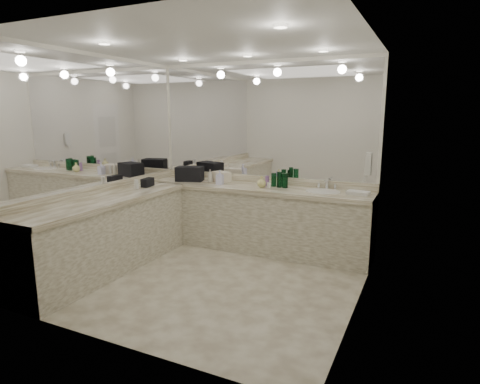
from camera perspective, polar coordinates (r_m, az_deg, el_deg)
The scene contains 34 objects.
floor at distance 4.75m, azimuth -3.86°, elevation -12.29°, with size 3.20×3.20×0.00m, color beige.
ceiling at distance 4.41m, azimuth -4.33°, elevation 20.44°, with size 3.20×3.20×0.00m, color white.
wall_back at distance 5.74m, azimuth 3.31°, elevation 5.28°, with size 3.20×0.02×2.60m, color silver.
wall_left at distance 5.36m, azimuth -19.21°, elevation 4.26°, with size 0.02×3.00×2.60m, color silver.
wall_right at distance 3.87m, azimuth 17.04°, elevation 1.95°, with size 0.02×3.00×2.60m, color silver.
vanity_back_base at distance 5.63m, azimuth 2.06°, elevation -3.95°, with size 3.20×0.60×0.84m, color silver.
vanity_back_top at distance 5.52m, azimuth 2.05°, elevation 0.54°, with size 3.20×0.64×0.06m, color #EDE6CC.
vanity_left_base at distance 5.12m, azimuth -18.51°, elevation -6.09°, with size 0.60×2.40×0.84m, color silver.
vanity_left_top at distance 5.00m, azimuth -18.75°, elevation -1.17°, with size 0.64×2.42×0.06m, color #EDE6CC.
backsplash_back at distance 5.77m, azimuth 3.20°, elevation 1.80°, with size 3.20×0.04×0.10m, color #EDE6CC.
backsplash_left at distance 5.39m, azimuth -18.82°, elevation 0.56°, with size 0.04×3.00×0.10m, color #EDE6CC.
mirror_back at distance 5.70m, azimuth 3.32°, elevation 10.03°, with size 3.12×0.01×1.55m, color white.
mirror_left at distance 5.32m, azimuth -19.45°, elevation 9.34°, with size 0.01×2.92×1.55m, color white.
sink at distance 5.23m, azimuth 11.71°, elevation -0.01°, with size 0.44×0.44×0.03m, color white.
faucet at distance 5.41m, azimuth 12.27°, elevation 1.16°, with size 0.24×0.16×0.14m, color silver.
wall_phone at distance 4.56m, azimuth 17.83°, elevation 3.87°, with size 0.06×0.10×0.24m, color white.
door at distance 3.44m, azimuth 15.34°, elevation -3.34°, with size 0.02×0.82×2.10m, color white.
black_toiletry_bag at distance 5.97m, azimuth -7.17°, elevation 2.64°, with size 0.39×0.24×0.22m, color black.
black_bag_spill at distance 5.60m, azimuth -13.01°, elevation 1.32°, with size 0.09×0.21×0.11m, color black.
cream_cosmetic_case at distance 5.84m, azimuth -2.64°, elevation 2.17°, with size 0.26×0.16×0.15m, color #ECE1C8.
hand_towel at distance 5.14m, azimuth 16.45°, elevation -0.11°, with size 0.26×0.18×0.04m, color white.
lotion_left at distance 5.42m, azimuth -14.50°, elevation 0.98°, with size 0.05×0.05×0.12m, color white.
soap_bottle_a at distance 5.80m, azimuth -4.27°, elevation 2.30°, with size 0.07×0.07×0.19m, color beige.
soap_bottle_b at distance 5.63m, azimuth -2.90°, elevation 2.10°, with size 0.09×0.09×0.20m, color #D8D7FD.
soap_bottle_c at distance 5.41m, azimuth 3.08°, elevation 1.50°, with size 0.12×0.12×0.16m, color #DBD680.
green_bottle_0 at distance 5.49m, azimuth 4.83°, elevation 1.75°, with size 0.07×0.07×0.18m, color #0B4720.
green_bottle_1 at distance 5.49m, azimuth 5.97°, elevation 1.73°, with size 0.07×0.07×0.18m, color #0B4720.
green_bottle_2 at distance 5.40m, azimuth 6.44°, elevation 1.63°, with size 0.07×0.07×0.20m, color #0B4720.
green_bottle_3 at distance 5.41m, azimuth 5.60°, elevation 1.76°, with size 0.06×0.06×0.21m, color #0B4720.
amenity_bottle_0 at distance 5.41m, azimuth 4.07°, elevation 1.00°, with size 0.04×0.04×0.07m, color white.
amenity_bottle_1 at distance 5.52m, azimuth 3.88°, elevation 1.60°, with size 0.05×0.05×0.14m, color #9966B2.
amenity_bottle_2 at distance 5.77m, azimuth -3.23°, elevation 2.01°, with size 0.05×0.05×0.14m, color white.
amenity_bottle_3 at distance 5.84m, azimuth -4.10°, elevation 1.76°, with size 0.04×0.04×0.07m, color #E0B28C.
amenity_bottle_4 at distance 5.91m, azimuth -5.81°, elevation 1.87°, with size 0.05×0.05×0.07m, color silver.
Camera 1 is at (2.14, -3.79, 1.89)m, focal length 30.00 mm.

